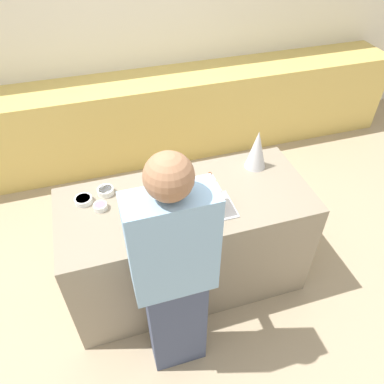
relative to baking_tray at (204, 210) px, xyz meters
The scene contains 13 objects.
ground_plane 0.93m from the baking_tray, 122.83° to the left, with size 12.00×12.00×0.00m, color tan.
wall_back 2.37m from the baking_tray, 92.11° to the left, with size 8.00×0.05×2.60m.
back_cabinet_block 2.06m from the baking_tray, 92.45° to the left, with size 6.00×0.60×0.94m.
kitchen_island 0.49m from the baking_tray, 122.83° to the left, with size 1.78×0.78×0.91m.
baking_tray is the anchor object (origin of this frame).
gingerbread_house 0.12m from the baking_tray, 32.14° to the left, with size 0.17×0.17×0.28m.
decorative_tree 0.64m from the baking_tray, 33.25° to the left, with size 0.16×0.16×0.31m.
candy_bowl_behind_tray 0.70m from the baking_tray, 161.95° to the left, with size 0.09×0.09×0.04m.
candy_bowl_beside_tree 0.71m from the baking_tray, 149.33° to the left, with size 0.11×0.11×0.04m.
candy_bowl_near_tray_right 0.41m from the baking_tray, 125.65° to the left, with size 0.13×0.13×0.04m.
candy_bowl_front_corner 0.83m from the baking_tray, 157.69° to the left, with size 0.12×0.12×0.04m.
candy_bowl_center_rear 0.34m from the baking_tray, 106.78° to the left, with size 0.11×0.11×0.05m.
person 0.56m from the baking_tray, 125.79° to the right, with size 0.46×0.58×1.76m.
Camera 1 is at (-0.51, -1.82, 2.68)m, focal length 35.00 mm.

